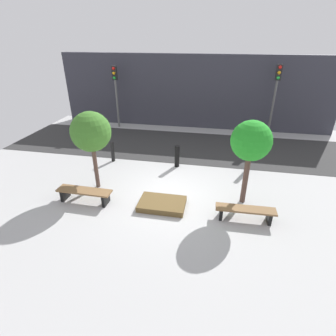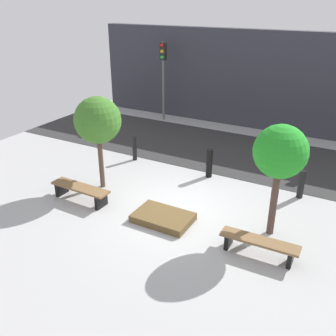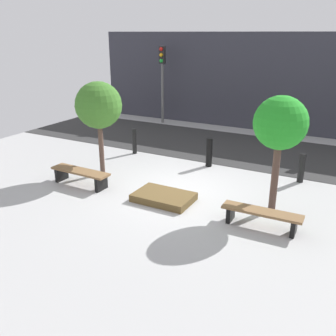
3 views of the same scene
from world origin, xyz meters
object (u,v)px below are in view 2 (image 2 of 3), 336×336
object	(u,v)px
bench_left	(80,190)
traffic_light_west	(163,67)
planter_bed	(163,218)
tree_behind_left_bench	(98,121)
tree_behind_right_bench	(280,153)
bollard_left	(209,163)
bollard_center	(301,184)
bollard_far_left	(135,148)
bench_right	(259,244)

from	to	relation	value
bench_left	traffic_light_west	world-z (taller)	traffic_light_west
planter_bed	tree_behind_left_bench	bearing A→B (deg)	162.77
bench_left	tree_behind_right_bench	world-z (taller)	tree_behind_right_bench
planter_bed	traffic_light_west	distance (m)	9.41
tree_behind_left_bench	bollard_left	size ratio (longest dim) A/B	2.98
tree_behind_right_bench	bollard_left	bearing A→B (deg)	139.50
tree_behind_left_bench	tree_behind_right_bench	world-z (taller)	tree_behind_left_bench
bollard_left	planter_bed	bearing A→B (deg)	-90.00
bench_left	tree_behind_left_bench	distance (m)	2.10
planter_bed	tree_behind_left_bench	xyz separation A→B (m)	(-2.66, 0.82, 2.06)
bollard_center	planter_bed	bearing A→B (deg)	-133.56
tree_behind_left_bench	bollard_far_left	xyz separation A→B (m)	(-0.28, 2.27, -1.69)
tree_behind_left_bench	tree_behind_right_bench	size ratio (longest dim) A/B	1.00
tree_behind_right_bench	bollard_far_left	bearing A→B (deg)	157.94
tree_behind_right_bench	bollard_center	size ratio (longest dim) A/B	3.24
bench_left	bollard_far_left	distance (m)	3.31
traffic_light_west	bollard_left	bearing A→B (deg)	-47.22
tree_behind_left_bench	bollard_far_left	distance (m)	2.85
bench_right	tree_behind_right_bench	bearing A→B (deg)	88.69
planter_bed	tree_behind_left_bench	distance (m)	3.46
tree_behind_right_bench	bollard_far_left	world-z (taller)	tree_behind_right_bench
bench_right	planter_bed	size ratio (longest dim) A/B	1.18
bench_right	bollard_center	world-z (taller)	bollard_center
bench_left	traffic_light_west	distance (m)	8.60
planter_bed	tree_behind_right_bench	distance (m)	3.49
planter_bed	bollard_center	distance (m)	4.28
bench_left	bollard_center	distance (m)	6.50
bench_left	bench_right	world-z (taller)	bench_left
bollard_far_left	bollard_left	world-z (taller)	bollard_left
bollard_left	traffic_light_west	world-z (taller)	traffic_light_west
tree_behind_left_bench	traffic_light_west	xyz separation A→B (m)	(-1.81, 7.10, 0.33)
bollard_center	tree_behind_left_bench	bearing A→B (deg)	-157.94
traffic_light_west	bench_right	bearing A→B (deg)	-48.74
tree_behind_right_bench	planter_bed	bearing A→B (deg)	-162.77
tree_behind_left_bench	traffic_light_west	bearing A→B (deg)	104.33
bollard_far_left	bollard_left	distance (m)	2.94
bench_right	traffic_light_west	bearing A→B (deg)	129.96
tree_behind_right_bench	traffic_light_west	bearing A→B (deg)	135.11
planter_bed	tree_behind_right_bench	bearing A→B (deg)	17.23
planter_bed	bench_left	bearing A→B (deg)	-175.69
bench_right	traffic_light_west	xyz separation A→B (m)	(-7.13, 8.12, 2.19)
bench_left	bench_right	distance (m)	5.31
planter_bed	traffic_light_west	bearing A→B (deg)	119.43
tree_behind_left_bench	bollard_center	distance (m)	6.28
bench_left	bollard_far_left	bearing A→B (deg)	96.25
planter_bed	tree_behind_right_bench	world-z (taller)	tree_behind_right_bench
bollard_far_left	bench_left	bearing A→B (deg)	-85.06
bench_left	tree_behind_right_bench	xyz separation A→B (m)	(5.31, 1.02, 1.87)
bollard_left	bench_left	bearing A→B (deg)	-128.90
bollard_center	traffic_light_west	size ratio (longest dim) A/B	0.25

